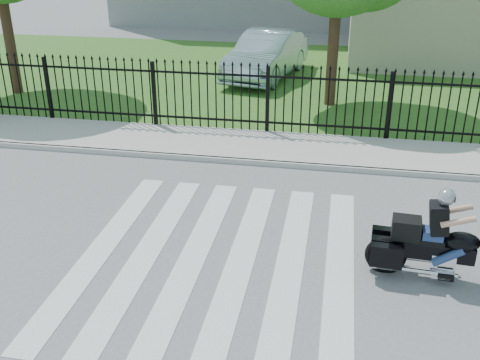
# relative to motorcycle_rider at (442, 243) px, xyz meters

# --- Properties ---
(ground) EXTENTS (120.00, 120.00, 0.00)m
(ground) POSITION_rel_motorcycle_rider_xyz_m (-3.48, -0.07, -0.64)
(ground) COLOR slate
(ground) RESTS_ON ground
(crosswalk) EXTENTS (5.00, 5.50, 0.01)m
(crosswalk) POSITION_rel_motorcycle_rider_xyz_m (-3.48, -0.07, -0.64)
(crosswalk) COLOR silver
(crosswalk) RESTS_ON ground
(sidewalk) EXTENTS (40.00, 2.00, 0.12)m
(sidewalk) POSITION_rel_motorcycle_rider_xyz_m (-3.48, 4.93, -0.58)
(sidewalk) COLOR #ADAAA3
(sidewalk) RESTS_ON ground
(curb) EXTENTS (40.00, 0.12, 0.12)m
(curb) POSITION_rel_motorcycle_rider_xyz_m (-3.48, 3.93, -0.58)
(curb) COLOR #ADAAA3
(curb) RESTS_ON ground
(grass_strip) EXTENTS (40.00, 12.00, 0.02)m
(grass_strip) POSITION_rel_motorcycle_rider_xyz_m (-3.48, 11.93, -0.63)
(grass_strip) COLOR #355E20
(grass_strip) RESTS_ON ground
(iron_fence) EXTENTS (26.00, 0.04, 1.80)m
(iron_fence) POSITION_rel_motorcycle_rider_xyz_m (-3.48, 5.93, 0.26)
(iron_fence) COLOR black
(iron_fence) RESTS_ON ground
(motorcycle_rider) EXTENTS (2.37, 0.81, 1.57)m
(motorcycle_rider) POSITION_rel_motorcycle_rider_xyz_m (0.00, 0.00, 0.00)
(motorcycle_rider) COLOR black
(motorcycle_rider) RESTS_ON ground
(parked_car) EXTENTS (2.62, 5.04, 1.58)m
(parked_car) POSITION_rel_motorcycle_rider_xyz_m (-4.32, 11.80, 0.17)
(parked_car) COLOR #9AB5C2
(parked_car) RESTS_ON grass_strip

